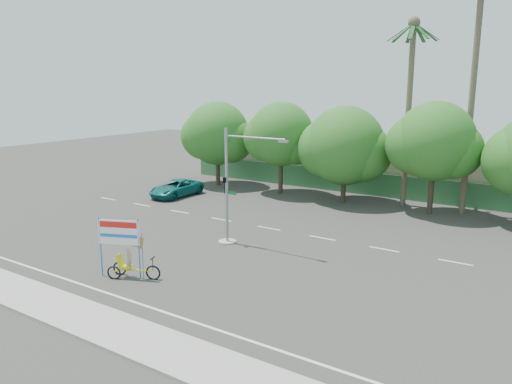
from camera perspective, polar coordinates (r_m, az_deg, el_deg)
The scene contains 14 objects.
ground at distance 26.39m, azimuth -4.12°, elevation -8.92°, with size 120.00×120.00×0.00m, color #33302D.
sidewalk_near at distance 21.43m, azimuth -16.80°, elevation -14.48°, with size 50.00×2.40×0.12m, color gray.
fence at distance 44.47m, azimuth 12.93°, elevation 0.88°, with size 38.00×0.08×2.00m, color #336B3D.
building_left at distance 52.46m, azimuth 4.47°, elevation 3.96°, with size 12.00×8.00×4.00m, color #BDB196.
building_right at distance 46.65m, azimuth 24.19°, elevation 1.64°, with size 14.00×8.00×3.60m, color #BDB196.
tree_far_left at distance 47.69m, azimuth -4.48°, elevation 6.48°, with size 7.14×6.00×7.96m.
tree_left at distance 43.73m, azimuth 2.83°, elevation 6.37°, with size 6.66×5.60×8.07m.
tree_center at distance 41.10m, azimuth 10.06°, elevation 4.99°, with size 7.62×6.40×7.85m.
tree_right at distance 38.80m, azimuth 19.66°, elevation 5.20°, with size 6.90×5.80×8.36m.
palm_tall at distance 39.61m, azimuth 23.69°, elevation 12.61°, with size 3.73×3.79×17.45m.
palm_short at distance 40.65m, azimuth 17.15°, elevation 10.79°, with size 3.73×3.79×14.45m.
traffic_signal at distance 29.85m, azimuth -2.91°, elevation -0.54°, with size 4.72×1.10×7.00m.
trike_billboard at distance 25.83m, azimuth -14.67°, elevation -6.82°, with size 2.96×1.46×3.12m.
pickup_truck at distance 43.63m, azimuth -9.11°, elevation 0.45°, with size 2.39×5.17×1.44m, color #0D5F5E.
Camera 1 is at (15.07, -19.47, 9.50)m, focal length 35.00 mm.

